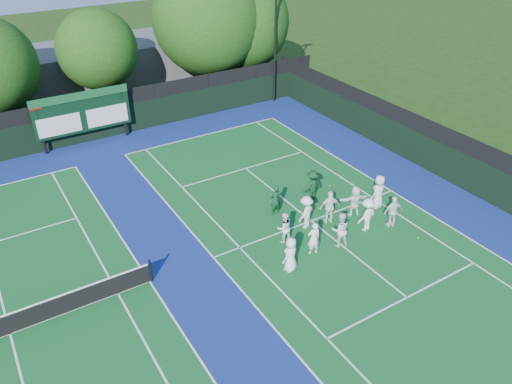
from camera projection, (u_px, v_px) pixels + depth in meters
ground at (324, 231)px, 24.09m from camera, size 120.00×120.00×0.00m
court_apron at (203, 261)px, 22.13m from camera, size 34.00×32.00×0.01m
near_court at (311, 221)px, 24.81m from camera, size 11.05×23.85×0.01m
left_court at (10, 334)px, 18.53m from camera, size 11.05×23.85×0.01m
back_fence at (98, 119)px, 32.32m from camera, size 34.00×0.08×3.00m
divider_fence_right at (440, 154)px, 28.15m from camera, size 0.08×32.00×3.00m
scoreboard at (82, 113)px, 31.13m from camera, size 6.00×0.21×3.55m
clubhouse at (117, 67)px, 39.59m from camera, size 18.00×6.00×4.00m
light_pole_right at (276, 17)px, 35.58m from camera, size 1.20×0.30×10.12m
tennis_net at (7, 324)px, 18.28m from camera, size 11.30×0.10×1.10m
tree_c at (99, 51)px, 33.93m from camera, size 5.41×5.41×7.54m
tree_d at (209, 22)px, 37.22m from camera, size 8.23×8.23×9.99m
tree_e at (242, 24)px, 38.78m from camera, size 7.45×7.45×9.04m
tennis_ball_1 at (330, 186)px, 27.71m from camera, size 0.07×0.07×0.07m
tennis_ball_2 at (418, 238)px, 23.58m from camera, size 0.07×0.07×0.07m
tennis_ball_4 at (309, 200)px, 26.44m from camera, size 0.07×0.07×0.07m
tennis_ball_5 at (319, 208)px, 25.77m from camera, size 0.07×0.07×0.07m
player_front_0 at (291, 254)px, 21.22m from camera, size 0.94×0.77×1.67m
player_front_1 at (314, 238)px, 22.22m from camera, size 0.66×0.50×1.64m
player_front_2 at (340, 230)px, 22.70m from camera, size 1.04×0.94×1.75m
player_front_3 at (367, 215)px, 23.77m from camera, size 1.20×0.79×1.73m
player_front_4 at (393, 212)px, 24.03m from camera, size 1.05×0.62×1.68m
player_back_0 at (284, 228)px, 23.02m from camera, size 0.82×0.67×1.54m
player_back_1 at (306, 212)px, 23.96m from camera, size 1.27×1.01×1.71m
player_back_2 at (330, 207)px, 24.29m from camera, size 1.12×0.72×1.77m
player_back_3 at (355, 201)px, 24.89m from camera, size 1.61×0.91×1.65m
player_back_4 at (378, 192)px, 25.44m from camera, size 1.00×0.76×1.85m
coach_left at (275, 200)px, 24.97m from camera, size 0.60×0.40×1.62m
coach_right at (312, 186)px, 26.05m from camera, size 1.15×0.69×1.75m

